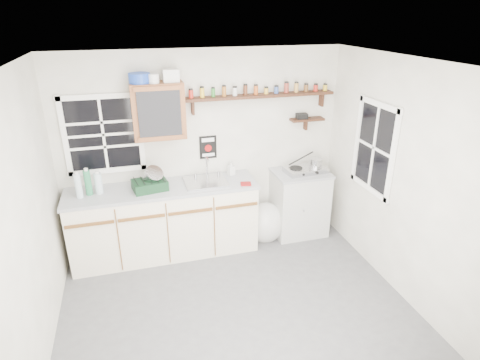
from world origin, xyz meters
name	(u,v)px	position (x,y,z in m)	size (l,w,h in m)	color
room	(237,203)	(0.00, 0.00, 1.25)	(3.64, 3.24, 2.54)	#4B4B4E
main_cabinet	(165,220)	(-0.58, 1.30, 0.46)	(2.31, 0.63, 0.92)	beige
right_cabinet	(299,202)	(1.25, 1.32, 0.46)	(0.73, 0.57, 0.91)	#B5B6AF
sink	(206,181)	(-0.05, 1.30, 0.93)	(0.52, 0.44, 0.29)	#ADACB1
upper_cabinet	(158,111)	(-0.55, 1.44, 1.82)	(0.60, 0.32, 0.65)	brown
upper_cabinet_clutter	(152,77)	(-0.60, 1.44, 2.21)	(0.56, 0.24, 0.14)	#1A3DA9
spice_shelf	(261,95)	(0.72, 1.51, 1.93)	(1.91, 0.18, 0.35)	black
secondary_shelf	(305,119)	(1.36, 1.52, 1.58)	(0.45, 0.16, 0.24)	black
warning_sign	(208,147)	(0.05, 1.59, 1.28)	(0.22, 0.02, 0.30)	black
window_back	(103,135)	(-1.20, 1.59, 1.55)	(0.93, 0.03, 0.98)	black
window_right	(374,148)	(1.79, 0.55, 1.45)	(0.03, 0.78, 1.08)	black
water_bottles	(89,184)	(-1.41, 1.30, 1.06)	(0.29, 0.15, 0.33)	silver
dish_rack	(151,182)	(-0.72, 1.27, 1.01)	(0.43, 0.36, 0.29)	black
soap_bottle	(231,168)	(0.32, 1.47, 1.01)	(0.08, 0.08, 0.18)	silver
rag	(246,184)	(0.41, 1.10, 0.93)	(0.13, 0.11, 0.02)	maroon
hotplate	(306,169)	(1.30, 1.30, 0.95)	(0.58, 0.34, 0.08)	#ADACB1
saucepan	(315,162)	(1.44, 1.31, 1.04)	(0.43, 0.19, 0.18)	#ADACB1
trash_bag	(265,222)	(0.75, 1.29, 0.23)	(0.48, 0.43, 0.55)	silver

